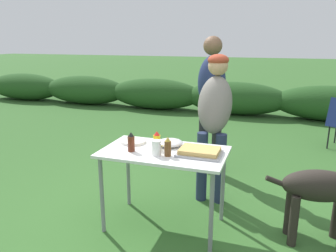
# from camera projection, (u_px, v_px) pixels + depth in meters

# --- Properties ---
(ground_plane) EXTENTS (60.00, 60.00, 0.00)m
(ground_plane) POSITION_uv_depth(u_px,v_px,m) (164.00, 225.00, 3.08)
(ground_plane) COLOR #336028
(shrub_hedge) EXTENTS (14.40, 0.90, 0.75)m
(shrub_hedge) POSITION_uv_depth(u_px,v_px,m) (236.00, 98.00, 7.56)
(shrub_hedge) COLOR #234C1E
(shrub_hedge) RESTS_ON ground
(folding_table) EXTENTS (1.10, 0.64, 0.74)m
(folding_table) POSITION_uv_depth(u_px,v_px,m) (164.00, 159.00, 2.91)
(folding_table) COLOR white
(folding_table) RESTS_ON ground
(food_tray) EXTENTS (0.37, 0.27, 0.06)m
(food_tray) POSITION_uv_depth(u_px,v_px,m) (200.00, 152.00, 2.78)
(food_tray) COLOR #9E9EA3
(food_tray) RESTS_ON folding_table
(plate_stack) EXTENTS (0.24, 0.24, 0.03)m
(plate_stack) POSITION_uv_depth(u_px,v_px,m) (133.00, 141.00, 3.11)
(plate_stack) COLOR white
(plate_stack) RESTS_ON folding_table
(mixing_bowl) EXTENTS (0.24, 0.24, 0.06)m
(mixing_bowl) POSITION_uv_depth(u_px,v_px,m) (170.00, 143.00, 3.02)
(mixing_bowl) COLOR silver
(mixing_bowl) RESTS_ON folding_table
(paper_cup_stack) EXTENTS (0.08, 0.08, 0.13)m
(paper_cup_stack) POSITION_uv_depth(u_px,v_px,m) (156.00, 148.00, 2.76)
(paper_cup_stack) COLOR white
(paper_cup_stack) RESTS_ON folding_table
(mustard_bottle) EXTENTS (0.06, 0.06, 0.17)m
(mustard_bottle) POSITION_uv_depth(u_px,v_px,m) (157.00, 141.00, 2.91)
(mustard_bottle) COLOR yellow
(mustard_bottle) RESTS_ON folding_table
(bbq_sauce_bottle) EXTENTS (0.06, 0.06, 0.17)m
(bbq_sauce_bottle) POSITION_uv_depth(u_px,v_px,m) (131.00, 142.00, 2.86)
(bbq_sauce_bottle) COLOR #562314
(bbq_sauce_bottle) RESTS_ON folding_table
(beer_bottle) EXTENTS (0.06, 0.06, 0.17)m
(beer_bottle) POSITION_uv_depth(u_px,v_px,m) (168.00, 147.00, 2.74)
(beer_bottle) COLOR brown
(beer_bottle) RESTS_ON folding_table
(standing_person_in_navy_coat) EXTENTS (0.37, 0.47, 1.55)m
(standing_person_in_navy_coat) POSITION_uv_depth(u_px,v_px,m) (215.00, 111.00, 3.41)
(standing_person_in_navy_coat) COLOR #232D4C
(standing_person_in_navy_coat) RESTS_ON ground
(standing_person_in_red_jacket) EXTENTS (0.44, 0.38, 1.73)m
(standing_person_in_red_jacket) POSITION_uv_depth(u_px,v_px,m) (211.00, 93.00, 4.08)
(standing_person_in_red_jacket) COLOR black
(standing_person_in_red_jacket) RESTS_ON ground
(dog) EXTENTS (0.96, 0.38, 0.72)m
(dog) POSITION_uv_depth(u_px,v_px,m) (327.00, 189.00, 2.71)
(dog) COLOR #28231E
(dog) RESTS_ON ground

